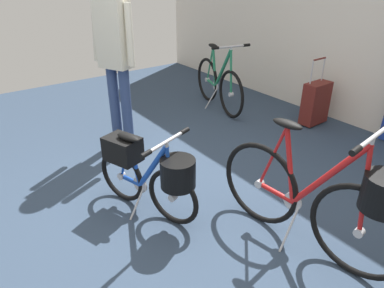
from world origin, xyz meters
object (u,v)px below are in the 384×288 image
Objects in this scene: folding_bike_foreground at (149,171)px; visitor_near_wall at (115,49)px; rolling_suitcase at (316,103)px; display_bike_left at (218,84)px; display_bike_right at (324,199)px.

folding_bike_foreground is 0.53× the size of visitor_near_wall.
rolling_suitcase is at bearing 67.93° from visitor_near_wall.
display_bike_left is 0.93× the size of display_bike_right.
display_bike_right is at bearing -53.06° from rolling_suitcase.
rolling_suitcase is (1.15, 0.61, -0.07)m from display_bike_left.
display_bike_right is (1.07, 0.70, 0.06)m from folding_bike_foreground.
display_bike_left is 1.77m from visitor_near_wall.
visitor_near_wall reaches higher than display_bike_left.
rolling_suitcase is (-0.35, 2.58, -0.11)m from folding_bike_foreground.
display_bike_left is at bearing 153.71° from display_bike_right.
folding_bike_foreground is 1.16× the size of rolling_suitcase.
folding_bike_foreground is at bearing -146.76° from display_bike_right.
display_bike_left reaches higher than folding_bike_foreground.
visitor_near_wall is 2.51m from rolling_suitcase.
visitor_near_wall reaches higher than folding_bike_foreground.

